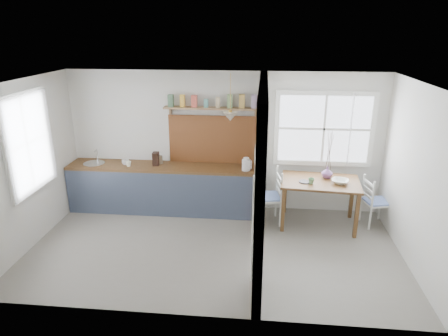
# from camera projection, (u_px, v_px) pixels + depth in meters

# --- Properties ---
(floor) EXTENTS (5.80, 3.20, 0.01)m
(floor) POSITION_uv_depth(u_px,v_px,m) (214.00, 248.00, 6.35)
(floor) COLOR slate
(floor) RESTS_ON ground
(ceiling) EXTENTS (5.80, 3.20, 0.01)m
(ceiling) POSITION_uv_depth(u_px,v_px,m) (213.00, 82.00, 5.49)
(ceiling) COLOR silver
(ceiling) RESTS_ON walls
(walls) EXTENTS (5.81, 3.21, 2.60)m
(walls) POSITION_uv_depth(u_px,v_px,m) (213.00, 171.00, 5.92)
(walls) COLOR silver
(walls) RESTS_ON floor
(partition) EXTENTS (0.12, 3.20, 2.60)m
(partition) POSITION_uv_depth(u_px,v_px,m) (261.00, 162.00, 5.86)
(partition) COLOR silver
(partition) RESTS_ON floor
(kitchen_window) EXTENTS (0.10, 1.16, 1.50)m
(kitchen_window) POSITION_uv_depth(u_px,v_px,m) (26.00, 143.00, 6.07)
(kitchen_window) COLOR white
(kitchen_window) RESTS_ON walls
(nook_window) EXTENTS (1.76, 0.10, 1.30)m
(nook_window) POSITION_uv_depth(u_px,v_px,m) (324.00, 129.00, 7.12)
(nook_window) COLOR white
(nook_window) RESTS_ON walls
(counter) EXTENTS (3.50, 0.60, 0.90)m
(counter) POSITION_uv_depth(u_px,v_px,m) (163.00, 187.00, 7.55)
(counter) COLOR brown
(counter) RESTS_ON floor
(sink) EXTENTS (0.40, 0.40, 0.02)m
(sink) POSITION_uv_depth(u_px,v_px,m) (94.00, 164.00, 7.50)
(sink) COLOR #B8B8B8
(sink) RESTS_ON counter
(backsplash) EXTENTS (1.65, 0.03, 0.90)m
(backsplash) POSITION_uv_depth(u_px,v_px,m) (213.00, 139.00, 7.40)
(backsplash) COLOR brown
(backsplash) RESTS_ON walls
(shelf) EXTENTS (1.75, 0.20, 0.21)m
(shelf) POSITION_uv_depth(u_px,v_px,m) (212.00, 105.00, 7.10)
(shelf) COLOR #8B6D51
(shelf) RESTS_ON walls
(pendant_lamp) EXTENTS (0.26, 0.26, 0.16)m
(pendant_lamp) POSITION_uv_depth(u_px,v_px,m) (230.00, 117.00, 6.79)
(pendant_lamp) COLOR #F0E1C6
(pendant_lamp) RESTS_ON ceiling
(utensil_rail) EXTENTS (0.02, 0.50, 0.02)m
(utensil_rail) POSITION_uv_depth(u_px,v_px,m) (256.00, 146.00, 6.66)
(utensil_rail) COLOR #B8B8B8
(utensil_rail) RESTS_ON partition
(dining_table) EXTENTS (1.39, 1.00, 0.82)m
(dining_table) POSITION_uv_depth(u_px,v_px,m) (319.00, 203.00, 6.99)
(dining_table) COLOR brown
(dining_table) RESTS_ON floor
(chair_left) EXTENTS (0.52, 0.52, 0.99)m
(chair_left) POSITION_uv_depth(u_px,v_px,m) (267.00, 196.00, 7.05)
(chair_left) COLOR silver
(chair_left) RESTS_ON floor
(chair_right) EXTENTS (0.49, 0.49, 0.89)m
(chair_right) POSITION_uv_depth(u_px,v_px,m) (377.00, 201.00, 6.97)
(chair_right) COLOR silver
(chair_right) RESTS_ON floor
(kettle) EXTENTS (0.24, 0.21, 0.24)m
(kettle) POSITION_uv_depth(u_px,v_px,m) (246.00, 164.00, 7.09)
(kettle) COLOR white
(kettle) RESTS_ON counter
(mug_a) EXTENTS (0.13, 0.13, 0.09)m
(mug_a) POSITION_uv_depth(u_px,v_px,m) (129.00, 164.00, 7.32)
(mug_a) COLOR white
(mug_a) RESTS_ON counter
(mug_b) EXTENTS (0.17, 0.17, 0.11)m
(mug_b) POSITION_uv_depth(u_px,v_px,m) (126.00, 162.00, 7.41)
(mug_b) COLOR silver
(mug_b) RESTS_ON counter
(knife_block) EXTENTS (0.12, 0.16, 0.24)m
(knife_block) POSITION_uv_depth(u_px,v_px,m) (156.00, 159.00, 7.37)
(knife_block) COLOR black
(knife_block) RESTS_ON counter
(jar) EXTENTS (0.11, 0.11, 0.16)m
(jar) POSITION_uv_depth(u_px,v_px,m) (160.00, 160.00, 7.45)
(jar) COLOR #827158
(jar) RESTS_ON counter
(towel_magenta) EXTENTS (0.02, 0.03, 0.50)m
(towel_magenta) POSITION_uv_depth(u_px,v_px,m) (253.00, 208.00, 7.12)
(towel_magenta) COLOR #D3144F
(towel_magenta) RESTS_ON counter
(towel_orange) EXTENTS (0.02, 0.03, 0.54)m
(towel_orange) POSITION_uv_depth(u_px,v_px,m) (253.00, 210.00, 7.10)
(towel_orange) COLOR orange
(towel_orange) RESTS_ON counter
(bowl) EXTENTS (0.35, 0.35, 0.07)m
(bowl) POSITION_uv_depth(u_px,v_px,m) (340.00, 181.00, 6.74)
(bowl) COLOR white
(bowl) RESTS_ON dining_table
(table_cup) EXTENTS (0.13, 0.13, 0.10)m
(table_cup) POSITION_uv_depth(u_px,v_px,m) (311.00, 181.00, 6.71)
(table_cup) COLOR #689E6A
(table_cup) RESTS_ON dining_table
(plate) EXTENTS (0.25, 0.25, 0.02)m
(plate) POSITION_uv_depth(u_px,v_px,m) (304.00, 182.00, 6.79)
(plate) COLOR #282423
(plate) RESTS_ON dining_table
(vase) EXTENTS (0.25, 0.25, 0.20)m
(vase) POSITION_uv_depth(u_px,v_px,m) (327.00, 173.00, 6.96)
(vase) COLOR #784B82
(vase) RESTS_ON dining_table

